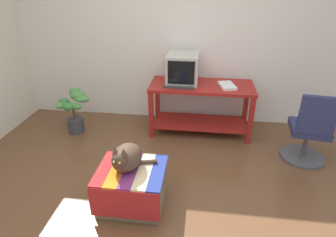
% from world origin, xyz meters
% --- Properties ---
extents(ground_plane, '(14.00, 14.00, 0.00)m').
position_xyz_m(ground_plane, '(0.00, 0.00, 0.00)').
color(ground_plane, brown).
extents(back_wall, '(8.00, 0.10, 2.60)m').
position_xyz_m(back_wall, '(0.00, 2.05, 1.30)').
color(back_wall, silver).
rests_on(back_wall, ground_plane).
extents(desk, '(1.39, 0.61, 0.71)m').
position_xyz_m(desk, '(0.37, 1.60, 0.48)').
color(desk, maroon).
rests_on(desk, ground_plane).
extents(tv_monitor, '(0.42, 0.48, 0.39)m').
position_xyz_m(tv_monitor, '(0.10, 1.68, 0.90)').
color(tv_monitor, '#BCB7A8').
rests_on(tv_monitor, desk).
extents(keyboard, '(0.41, 0.18, 0.02)m').
position_xyz_m(keyboard, '(0.07, 1.47, 0.72)').
color(keyboard, '#333338').
rests_on(keyboard, desk).
extents(book, '(0.25, 0.33, 0.03)m').
position_xyz_m(book, '(0.70, 1.55, 0.73)').
color(book, white).
rests_on(book, desk).
extents(ottoman_with_blanket, '(0.63, 0.57, 0.40)m').
position_xyz_m(ottoman_with_blanket, '(-0.24, 0.05, 0.20)').
color(ottoman_with_blanket, '#7A664C').
rests_on(ottoman_with_blanket, ground_plane).
extents(cat, '(0.43, 0.40, 0.30)m').
position_xyz_m(cat, '(-0.28, 0.06, 0.53)').
color(cat, '#473323').
rests_on(cat, ottoman_with_blanket).
extents(potted_plant, '(0.47, 0.40, 0.61)m').
position_xyz_m(potted_plant, '(-1.39, 1.36, 0.35)').
color(potted_plant, '#3D3D42').
rests_on(potted_plant, ground_plane).
extents(office_chair, '(0.52, 0.52, 0.89)m').
position_xyz_m(office_chair, '(1.64, 1.02, 0.39)').
color(office_chair, '#4C4C51').
rests_on(office_chair, ground_plane).
extents(pen, '(0.14, 0.04, 0.01)m').
position_xyz_m(pen, '(0.74, 1.63, 0.71)').
color(pen, black).
rests_on(pen, desk).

